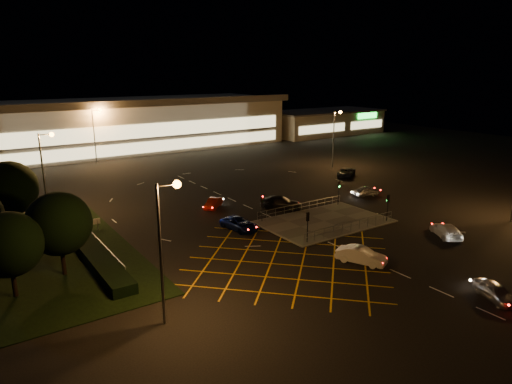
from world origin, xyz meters
TOP-DOWN VIEW (x-y plane):
  - ground at (0.00, 0.00)m, footprint 180.00×180.00m
  - pedestrian_island at (2.00, -2.00)m, footprint 14.00×9.00m
  - grass_verge at (-28.00, 6.00)m, footprint 18.00×30.00m
  - hedge at (-23.00, 6.00)m, footprint 2.00×26.00m
  - supermarket at (0.00, 61.95)m, footprint 72.00×26.50m
  - retail_unit_a at (46.00, 53.97)m, footprint 18.80×14.80m
  - retail_unit_b at (62.00, 53.96)m, footprint 14.80×14.80m
  - streetlight_sw at (-21.56, -12.00)m, footprint 1.78×0.56m
  - streetlight_nw at (-23.56, 18.00)m, footprint 1.78×0.56m
  - streetlight_ne at (24.44, 20.00)m, footprint 1.78×0.56m
  - streetlight_far_left at (-9.56, 48.00)m, footprint 1.78×0.56m
  - streetlight_far_right at (30.44, 50.00)m, footprint 1.78×0.56m
  - signal_sw at (-4.00, -5.99)m, footprint 0.28×0.30m
  - signal_se at (8.00, -5.99)m, footprint 0.28×0.30m
  - signal_nw at (-4.00, 1.99)m, footprint 0.28×0.30m
  - signal_ne at (8.00, 1.99)m, footprint 0.28×0.30m
  - tree_a at (-30.00, -2.00)m, footprint 5.04×5.04m
  - tree_c at (-28.00, 14.00)m, footprint 5.76×5.76m
  - tree_e at (-26.00, 0.00)m, footprint 5.40×5.40m
  - car_near_silver at (0.30, -23.01)m, footprint 2.89×4.14m
  - car_queue_white at (-3.14, -12.49)m, footprint 3.34×4.74m
  - car_left_blue at (-7.50, 1.28)m, footprint 2.91×5.09m
  - car_far_dkgrey at (1.06, 5.00)m, footprint 5.25×5.36m
  - car_right_silver at (14.55, 3.20)m, footprint 4.13×1.95m
  - car_circ_red at (-5.91, 10.04)m, footprint 3.71×3.52m
  - car_east_grey at (20.90, 13.39)m, footprint 5.62×5.02m
  - car_approach_white at (9.36, -12.73)m, footprint 4.12×5.09m

SIDE VIEW (x-z plane):
  - ground at x=0.00m, z-range 0.00..0.00m
  - grass_verge at x=-28.00m, z-range 0.00..0.08m
  - pedestrian_island at x=2.00m, z-range 0.00..0.12m
  - hedge at x=-23.00m, z-range 0.00..1.00m
  - car_circ_red at x=-5.91m, z-range 0.00..1.25m
  - car_near_silver at x=0.30m, z-range 0.00..1.31m
  - car_left_blue at x=-7.50m, z-range 0.00..1.34m
  - car_right_silver at x=14.55m, z-range 0.00..1.36m
  - car_approach_white at x=9.36m, z-range 0.00..1.38m
  - car_east_grey at x=20.90m, z-range 0.00..1.45m
  - car_queue_white at x=-3.14m, z-range 0.00..1.48m
  - car_far_dkgrey at x=1.06m, z-range 0.00..1.55m
  - signal_sw at x=-4.00m, z-range 0.79..3.94m
  - signal_se at x=8.00m, z-range 0.79..3.94m
  - signal_nw at x=-4.00m, z-range 0.79..3.94m
  - signal_ne at x=8.00m, z-range 0.79..3.94m
  - retail_unit_a at x=46.00m, z-range 0.04..6.39m
  - retail_unit_b at x=62.00m, z-range 0.05..6.40m
  - tree_a at x=-30.00m, z-range 0.90..7.76m
  - tree_e at x=-26.00m, z-range 0.97..8.32m
  - tree_c at x=-28.00m, z-range 1.03..8.87m
  - supermarket at x=0.00m, z-range 0.06..10.56m
  - streetlight_sw at x=-21.56m, z-range 1.55..11.58m
  - streetlight_nw at x=-23.56m, z-range 1.55..11.58m
  - streetlight_ne at x=24.44m, z-range 1.55..11.58m
  - streetlight_far_left at x=-9.56m, z-range 1.55..11.58m
  - streetlight_far_right at x=30.44m, z-range 1.55..11.58m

